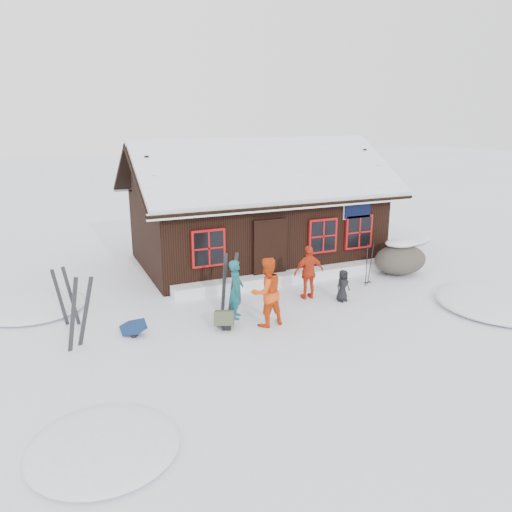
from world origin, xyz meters
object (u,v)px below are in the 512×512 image
(skier_teal, at_px, (236,289))
(backpack_blue, at_px, (134,330))
(skier_crouched, at_px, (343,286))
(ski_poles, at_px, (369,265))
(ski_pair_left, at_px, (79,313))
(skier_orange_right, at_px, (309,272))
(boulder, at_px, (400,258))
(skier_orange_left, at_px, (267,292))
(backpack_olive, at_px, (224,321))

(skier_teal, xyz_separation_m, backpack_blue, (-2.68, -0.03, -0.65))
(skier_crouched, bearing_deg, ski_poles, 19.33)
(ski_poles, distance_m, backpack_blue, 7.49)
(ski_pair_left, distance_m, ski_poles, 8.68)
(skier_teal, relative_size, backpack_blue, 3.14)
(skier_orange_right, xyz_separation_m, boulder, (3.93, 0.81, -0.25))
(skier_orange_left, bearing_deg, backpack_olive, -22.93)
(backpack_olive, bearing_deg, ski_poles, 36.57)
(skier_orange_left, distance_m, skier_crouched, 2.81)
(skier_crouched, bearing_deg, skier_orange_left, -177.34)
(skier_crouched, bearing_deg, skier_orange_right, 131.26)
(skier_orange_right, distance_m, skier_crouched, 1.03)
(ski_pair_left, relative_size, ski_poles, 1.26)
(skier_crouched, xyz_separation_m, ski_poles, (1.53, 0.91, 0.17))
(skier_orange_left, distance_m, backpack_olive, 1.29)
(boulder, relative_size, ski_poles, 1.35)
(boulder, bearing_deg, ski_poles, -163.18)
(skier_orange_right, relative_size, backpack_olive, 2.49)
(ski_poles, bearing_deg, skier_teal, -170.19)
(skier_orange_right, bearing_deg, ski_pair_left, 8.88)
(backpack_blue, height_order, backpack_olive, backpack_olive)
(ski_pair_left, xyz_separation_m, backpack_olive, (3.36, -0.32, -0.64))
(skier_orange_left, distance_m, ski_pair_left, 4.44)
(ski_pair_left, bearing_deg, skier_orange_right, -7.68)
(skier_teal, relative_size, skier_orange_left, 0.88)
(skier_crouched, height_order, ski_poles, ski_poles)
(boulder, bearing_deg, backpack_blue, -171.54)
(ski_pair_left, xyz_separation_m, backpack_blue, (1.20, 0.12, -0.68))
(skier_orange_right, bearing_deg, skier_orange_left, 36.30)
(ski_poles, bearing_deg, skier_orange_right, -172.26)
(boulder, height_order, backpack_blue, boulder)
(skier_orange_right, bearing_deg, skier_crouched, 145.50)
(skier_teal, relative_size, ski_pair_left, 0.92)
(skier_crouched, bearing_deg, ski_pair_left, 169.21)
(skier_crouched, height_order, backpack_olive, skier_crouched)
(skier_teal, height_order, backpack_blue, skier_teal)
(backpack_olive, bearing_deg, backpack_blue, -168.84)
(ski_pair_left, height_order, ski_poles, ski_pair_left)
(boulder, xyz_separation_m, backpack_blue, (-9.05, -1.35, -0.40))
(backpack_blue, xyz_separation_m, backpack_olive, (2.17, -0.44, 0.04))
(skier_crouched, xyz_separation_m, backpack_olive, (-3.73, -0.39, -0.29))
(ski_pair_left, distance_m, backpack_blue, 1.38)
(skier_orange_right, distance_m, backpack_blue, 5.19)
(skier_teal, bearing_deg, skier_orange_right, -52.74)
(ski_pair_left, height_order, backpack_olive, ski_pair_left)
(skier_orange_left, relative_size, ski_pair_left, 1.04)
(skier_orange_left, distance_m, skier_orange_right, 2.30)
(skier_orange_right, xyz_separation_m, ski_poles, (2.30, 0.31, -0.15))
(skier_orange_right, bearing_deg, ski_poles, -169.37)
(backpack_blue, distance_m, backpack_olive, 2.21)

